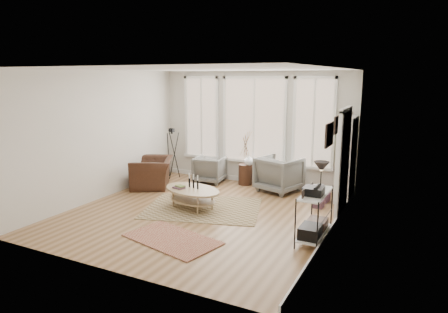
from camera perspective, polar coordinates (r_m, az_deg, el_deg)
The scene contains 17 objects.
room at distance 7.95m, azimuth -3.02°, elevation 1.69°, with size 5.50×5.54×2.90m.
bay_window at distance 10.33m, azimuth 4.29°, elevation 4.94°, with size 4.14×0.12×2.24m.
door at distance 8.20m, azimuth 16.75°, elevation -0.63°, with size 0.09×1.06×2.22m.
bookcase at distance 9.30m, azimuth 17.05°, elevation -0.32°, with size 0.31×0.85×2.06m.
low_shelf at distance 7.03m, azimuth 12.83°, elevation -7.59°, with size 0.38×1.08×1.30m.
wall_art at distance 6.70m, azimuth 15.04°, elevation 3.40°, with size 0.04×0.88×0.44m.
rug_main at distance 8.59m, azimuth -3.01°, elevation -7.35°, with size 2.38×1.79×0.01m, color brown.
rug_runner at distance 7.07m, azimuth -7.42°, elevation -11.60°, with size 1.65×0.92×0.01m, color maroon.
coffee_table at distance 8.51m, azimuth -4.60°, elevation -5.22°, with size 1.53×1.19×0.62m.
armchair_left at distance 10.57m, azimuth -2.03°, elevation -1.83°, with size 0.74×0.76×0.69m, color slate.
armchair_right at distance 9.80m, azimuth 7.90°, elevation -2.50°, with size 0.92×0.94×0.86m, color slate.
side_table at distance 10.27m, azimuth 3.09°, elevation -0.12°, with size 0.35×0.35×1.49m.
vase at distance 10.20m, azimuth 3.58°, elevation -0.50°, with size 0.25×0.25×0.26m, color silver.
accent_chair at distance 10.28m, azimuth -10.21°, elevation -2.27°, with size 0.99×1.13×0.73m, color #3B2014.
tripod_camera at distance 11.05m, azimuth -7.39°, elevation 0.19°, with size 0.48×0.48×1.38m.
book_stack_near at distance 9.27m, azimuth 14.04°, elevation -5.71°, with size 0.23×0.29×0.18m, color maroon.
book_stack_far at distance 8.84m, azimuth 13.37°, elevation -6.58°, with size 0.20×0.25×0.16m, color maroon.
Camera 1 is at (3.90, -6.78, 2.76)m, focal length 32.00 mm.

